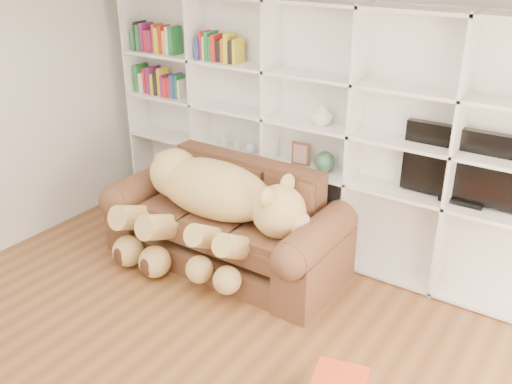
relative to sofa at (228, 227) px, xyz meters
The scene contains 13 objects.
floor 1.77m from the sofa, 73.09° to the right, with size 5.00×5.00×0.00m, color brown.
wall_back 1.39m from the sofa, 58.88° to the left, with size 5.00×0.02×2.70m, color silver.
bookshelf 1.21m from the sofa, 69.22° to the left, with size 4.43×0.35×2.40m.
sofa is the anchor object (origin of this frame).
teddy_bear 0.37m from the sofa, 109.47° to the right, with size 1.80×0.96×1.04m.
throw_pillow 0.60m from the sofa, 162.28° to the left, with size 0.37×0.12×0.37m, color maroon.
tv 2.20m from the sofa, 19.81° to the left, with size 1.06×0.18×0.63m.
picture_frame 0.99m from the sofa, 57.83° to the left, with size 0.18×0.03×0.22m, color #572F1E.
green_vase 1.10m from the sofa, 44.19° to the left, with size 0.20×0.20×0.20m, color #2F5C40.
figurine_tall 1.01m from the sofa, 128.85° to the left, with size 0.07×0.07×0.15m, color beige.
figurine_short 0.92m from the sofa, 117.73° to the left, with size 0.07×0.07×0.12m, color beige.
snow_globe 0.87m from the sofa, 104.59° to the left, with size 0.11×0.11×0.11m, color silver.
shelf_vase 1.38m from the sofa, 46.50° to the left, with size 0.20×0.20×0.21m, color silver.
Camera 1 is at (2.38, -2.14, 2.91)m, focal length 40.00 mm.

